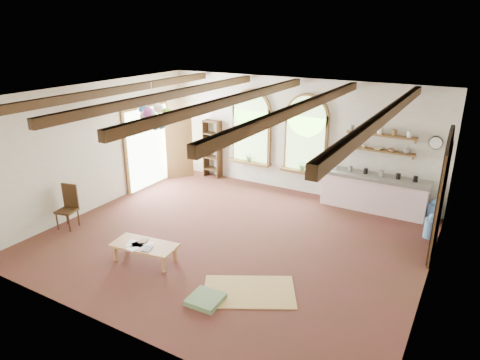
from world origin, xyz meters
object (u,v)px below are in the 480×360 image
Objects in this scene: kitchen_counter at (373,193)px; balloon_cluster at (153,117)px; coffee_table at (144,246)px; side_chair at (68,216)px.

balloon_cluster reaches higher than kitchen_counter.
kitchen_counter is 1.92× the size of coffee_table.
coffee_table is 1.34× the size of side_chair.
side_chair is 3.13m from balloon_cluster.
kitchen_counter is at bearing 25.27° from balloon_cluster.
coffee_table is at bearing -55.07° from balloon_cluster.
side_chair reaches higher than kitchen_counter.
coffee_table is at bearing -124.39° from kitchen_counter.
coffee_table is 3.64m from balloon_cluster.
side_chair is (-2.61, 0.28, -0.03)m from coffee_table.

